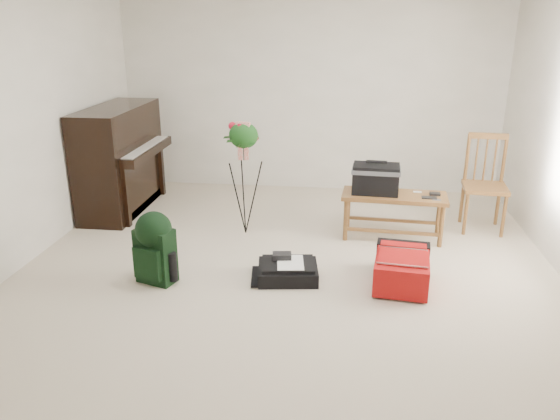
# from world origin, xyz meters

# --- Properties ---
(floor) EXTENTS (5.00, 5.50, 0.01)m
(floor) POSITION_xyz_m (0.00, 0.00, 0.00)
(floor) COLOR #C4B49E
(floor) RESTS_ON ground
(wall_back) EXTENTS (5.00, 0.04, 2.50)m
(wall_back) POSITION_xyz_m (0.00, 2.75, 1.25)
(wall_back) COLOR white
(wall_back) RESTS_ON floor
(wall_left) EXTENTS (0.04, 5.50, 2.50)m
(wall_left) POSITION_xyz_m (-2.50, 0.00, 1.25)
(wall_left) COLOR white
(wall_left) RESTS_ON floor
(piano) EXTENTS (0.71, 1.50, 1.25)m
(piano) POSITION_xyz_m (-2.19, 1.60, 0.60)
(piano) COLOR black
(piano) RESTS_ON floor
(bench) EXTENTS (1.11, 0.50, 0.83)m
(bench) POSITION_xyz_m (0.89, 1.04, 0.59)
(bench) COLOR olive
(bench) RESTS_ON floor
(dining_chair) EXTENTS (0.49, 0.49, 1.05)m
(dining_chair) POSITION_xyz_m (2.02, 1.43, 0.51)
(dining_chair) COLOR olive
(dining_chair) RESTS_ON floor
(red_suitcase) EXTENTS (0.53, 0.73, 0.29)m
(red_suitcase) POSITION_xyz_m (1.03, -0.02, 0.15)
(red_suitcase) COLOR #B40716
(red_suitcase) RESTS_ON floor
(black_duffel) EXTENTS (0.58, 0.49, 0.22)m
(black_duffel) POSITION_xyz_m (0.03, -0.08, 0.08)
(black_duffel) COLOR black
(black_duffel) RESTS_ON floor
(green_backpack) EXTENTS (0.38, 0.35, 0.66)m
(green_backpack) POSITION_xyz_m (-1.13, -0.28, 0.36)
(green_backpack) COLOR black
(green_backpack) RESTS_ON floor
(flower_stand) EXTENTS (0.46, 0.46, 1.26)m
(flower_stand) POSITION_xyz_m (-0.56, 0.97, 0.61)
(flower_stand) COLOR black
(flower_stand) RESTS_ON floor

